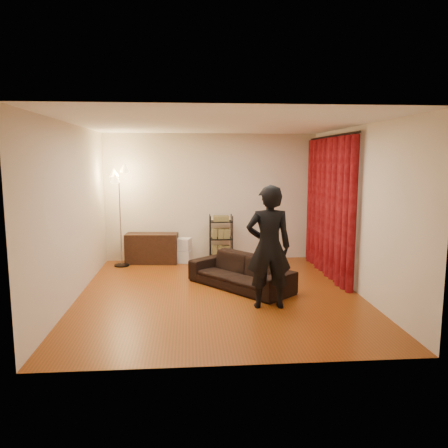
{
  "coord_description": "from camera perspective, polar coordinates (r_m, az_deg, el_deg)",
  "views": [
    {
      "loc": [
        -0.47,
        -6.83,
        2.17
      ],
      "look_at": [
        0.1,
        0.3,
        1.1
      ],
      "focal_mm": 35.0,
      "sensor_mm": 36.0,
      "label": 1
    }
  ],
  "objects": [
    {
      "name": "curtain",
      "position": [
        8.41,
        13.46,
        2.17
      ],
      "size": [
        0.22,
        2.65,
        2.55
      ],
      "primitive_type": null,
      "color": "maroon",
      "rests_on": "ground"
    },
    {
      "name": "floor_lamp",
      "position": [
        9.02,
        -13.42,
        0.85
      ],
      "size": [
        0.44,
        0.44,
        2.01
      ],
      "primitive_type": null,
      "rotation": [
        0.0,
        0.0,
        -0.26
      ],
      "color": "silver",
      "rests_on": "ground"
    },
    {
      "name": "wall_right",
      "position": [
        7.39,
        17.05,
        1.77
      ],
      "size": [
        0.0,
        5.0,
        5.0
      ],
      "primitive_type": "plane",
      "rotation": [
        1.57,
        0.0,
        -1.57
      ],
      "color": "beige",
      "rests_on": "ground"
    },
    {
      "name": "wall_front",
      "position": [
        4.43,
        1.62,
        -2.15
      ],
      "size": [
        5.0,
        0.0,
        5.0
      ],
      "primitive_type": "plane",
      "rotation": [
        -1.57,
        0.0,
        0.0
      ],
      "color": "beige",
      "rests_on": "ground"
    },
    {
      "name": "sofa",
      "position": [
        7.44,
        2.14,
        -6.25
      ],
      "size": [
        1.77,
        1.91,
        0.55
      ],
      "primitive_type": "imported",
      "rotation": [
        0.0,
        0.0,
        -0.87
      ],
      "color": "black",
      "rests_on": "ground"
    },
    {
      "name": "wall_back",
      "position": [
        9.37,
        -1.69,
        3.48
      ],
      "size": [
        5.0,
        0.0,
        5.0
      ],
      "primitive_type": "plane",
      "rotation": [
        1.57,
        0.0,
        0.0
      ],
      "color": "beige",
      "rests_on": "ground"
    },
    {
      "name": "wall_left",
      "position": [
        7.1,
        -19.06,
        1.41
      ],
      "size": [
        0.0,
        5.0,
        5.0
      ],
      "primitive_type": "plane",
      "rotation": [
        1.57,
        0.0,
        1.57
      ],
      "color": "beige",
      "rests_on": "ground"
    },
    {
      "name": "floor",
      "position": [
        7.18,
        -0.61,
        -9.08
      ],
      "size": [
        5.0,
        5.0,
        0.0
      ],
      "primitive_type": "plane",
      "color": "#843510",
      "rests_on": "ground"
    },
    {
      "name": "person",
      "position": [
        6.37,
        5.85,
        -3.01
      ],
      "size": [
        0.67,
        0.45,
        1.8
      ],
      "primitive_type": "imported",
      "rotation": [
        0.0,
        0.0,
        3.11
      ],
      "color": "black",
      "rests_on": "ground"
    },
    {
      "name": "ceiling",
      "position": [
        6.86,
        -0.65,
        12.94
      ],
      "size": [
        5.0,
        5.0,
        0.0
      ],
      "primitive_type": "plane",
      "rotation": [
        3.14,
        0.0,
        0.0
      ],
      "color": "white",
      "rests_on": "ground"
    },
    {
      "name": "storage_boxes",
      "position": [
        9.23,
        -5.34,
        -3.46
      ],
      "size": [
        0.38,
        0.34,
        0.53
      ],
      "primitive_type": null,
      "rotation": [
        0.0,
        0.0,
        -0.31
      ],
      "color": "silver",
      "rests_on": "ground"
    },
    {
      "name": "wire_shelf",
      "position": [
        9.21,
        -0.39,
        -1.92
      ],
      "size": [
        0.53,
        0.45,
        1.01
      ],
      "primitive_type": null,
      "rotation": [
        0.0,
        0.0,
        0.31
      ],
      "color": "black",
      "rests_on": "ground"
    },
    {
      "name": "media_cabinet",
      "position": [
        9.27,
        -9.39,
        -3.16
      ],
      "size": [
        1.11,
        0.51,
        0.63
      ],
      "primitive_type": "cube",
      "rotation": [
        0.0,
        0.0,
        -0.1
      ],
      "color": "#321C12",
      "rests_on": "ground"
    },
    {
      "name": "curtain_rod",
      "position": [
        8.38,
        13.91,
        11.07
      ],
      "size": [
        0.04,
        2.65,
        0.04
      ],
      "primitive_type": "cylinder",
      "rotation": [
        1.57,
        0.0,
        0.0
      ],
      "color": "black",
      "rests_on": "wall_right"
    }
  ]
}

